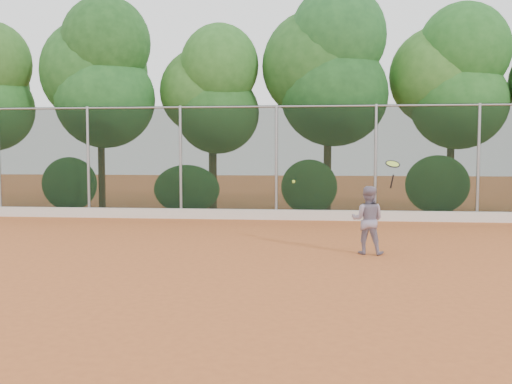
# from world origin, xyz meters

# --- Properties ---
(ground) EXTENTS (80.00, 80.00, 0.00)m
(ground) POSITION_xyz_m (0.00, 0.00, 0.00)
(ground) COLOR #C1612D
(ground) RESTS_ON ground
(concrete_curb) EXTENTS (24.00, 0.20, 0.30)m
(concrete_curb) POSITION_xyz_m (0.00, 6.82, 0.15)
(concrete_curb) COLOR silver
(concrete_curb) RESTS_ON ground
(tennis_player) EXTENTS (0.76, 0.65, 1.38)m
(tennis_player) POSITION_xyz_m (2.26, 1.12, 0.69)
(tennis_player) COLOR gray
(tennis_player) RESTS_ON ground
(chainlink_fence) EXTENTS (24.09, 0.09, 3.50)m
(chainlink_fence) POSITION_xyz_m (-0.00, 7.00, 1.86)
(chainlink_fence) COLOR black
(chainlink_fence) RESTS_ON ground
(foliage_backdrop) EXTENTS (23.70, 3.63, 7.55)m
(foliage_backdrop) POSITION_xyz_m (-0.55, 8.98, 4.40)
(foliage_backdrop) COLOR #48311B
(foliage_backdrop) RESTS_ON ground
(tennis_racket) EXTENTS (0.35, 0.34, 0.57)m
(tennis_racket) POSITION_xyz_m (2.72, 1.03, 1.79)
(tennis_racket) COLOR black
(tennis_racket) RESTS_ON ground
(tennis_ball_in_flight) EXTENTS (0.07, 0.07, 0.07)m
(tennis_ball_in_flight) POSITION_xyz_m (0.74, 1.50, 1.44)
(tennis_ball_in_flight) COLOR #BBE033
(tennis_ball_in_flight) RESTS_ON ground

